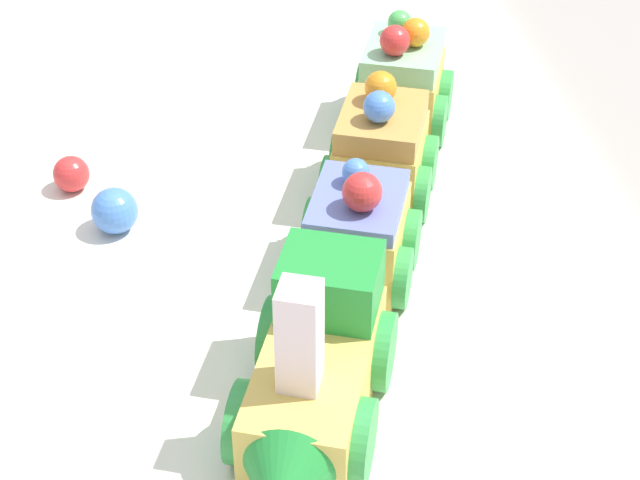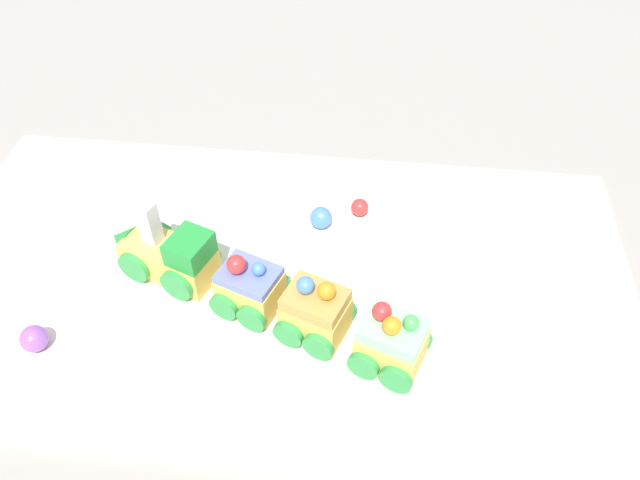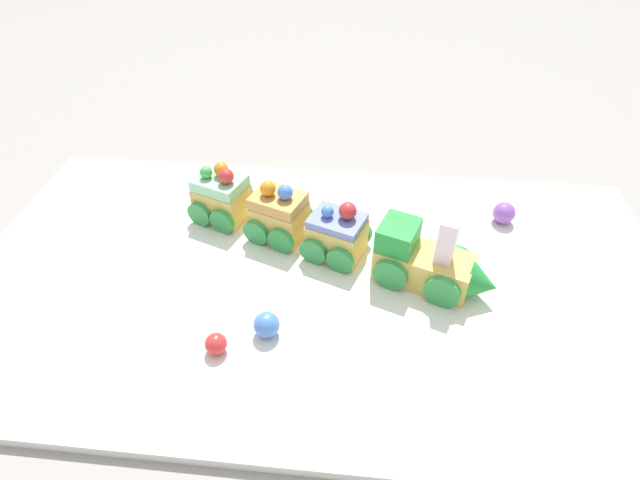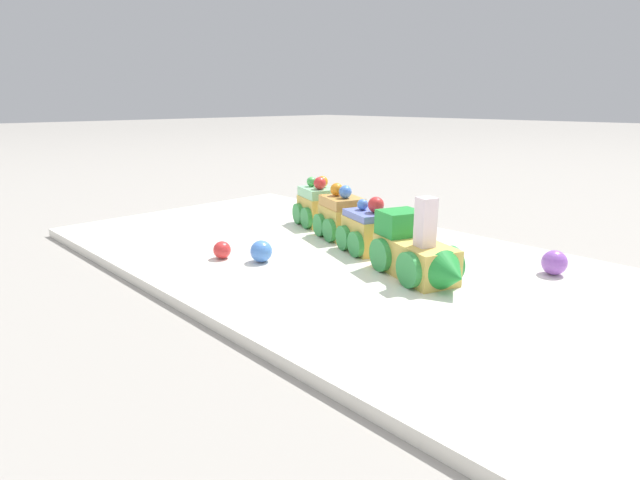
{
  "view_description": "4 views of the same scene",
  "coord_description": "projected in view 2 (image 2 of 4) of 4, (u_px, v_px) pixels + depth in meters",
  "views": [
    {
      "loc": [
        0.46,
        -0.04,
        0.38
      ],
      "look_at": [
        0.03,
        0.02,
        0.05
      ],
      "focal_mm": 60.0,
      "sensor_mm": 36.0,
      "label": 1
    },
    {
      "loc": [
        -0.1,
        0.45,
        0.54
      ],
      "look_at": [
        -0.05,
        -0.03,
        0.04
      ],
      "focal_mm": 35.0,
      "sensor_mm": 36.0,
      "label": 2
    },
    {
      "loc": [
        0.04,
        -0.39,
        0.41
      ],
      "look_at": [
        0.0,
        0.03,
        0.05
      ],
      "focal_mm": 28.0,
      "sensor_mm": 36.0,
      "label": 3
    },
    {
      "loc": [
        0.42,
        -0.44,
        0.2
      ],
      "look_at": [
        0.02,
        -0.04,
        0.04
      ],
      "focal_mm": 28.0,
      "sensor_mm": 36.0,
      "label": 4
    }
  ],
  "objects": [
    {
      "name": "gumball_purple",
      "position": [
        34.0,
        339.0,
        0.62
      ],
      "size": [
        0.03,
        0.03,
        0.03
      ],
      "primitive_type": "sphere",
      "color": "#9956C6",
      "rests_on": "display_board"
    },
    {
      "name": "ground_plane",
      "position": [
        277.0,
        281.0,
        0.71
      ],
      "size": [
        10.0,
        10.0,
        0.0
      ],
      "primitive_type": "plane",
      "color": "gray"
    },
    {
      "name": "display_board",
      "position": [
        276.0,
        278.0,
        0.71
      ],
      "size": [
        0.79,
        0.43,
        0.01
      ],
      "primitive_type": "cube",
      "color": "white",
      "rests_on": "ground_plane"
    },
    {
      "name": "gumball_red",
      "position": [
        360.0,
        207.0,
        0.76
      ],
      "size": [
        0.02,
        0.02,
        0.02
      ],
      "primitive_type": "sphere",
      "color": "red",
      "rests_on": "display_board"
    },
    {
      "name": "gumball_blue",
      "position": [
        321.0,
        218.0,
        0.75
      ],
      "size": [
        0.03,
        0.03,
        0.03
      ],
      "primitive_type": "sphere",
      "color": "#4C84E0",
      "rests_on": "display_board"
    },
    {
      "name": "cake_car_caramel",
      "position": [
        315.0,
        313.0,
        0.63
      ],
      "size": [
        0.08,
        0.08,
        0.08
      ],
      "rotation": [
        0.0,
        0.0,
        -0.35
      ],
      "color": "#E0BC56",
      "rests_on": "display_board"
    },
    {
      "name": "cake_car_blueberry",
      "position": [
        250.0,
        288.0,
        0.65
      ],
      "size": [
        0.08,
        0.08,
        0.07
      ],
      "rotation": [
        0.0,
        0.0,
        -0.35
      ],
      "color": "#E0BC56",
      "rests_on": "display_board"
    },
    {
      "name": "cake_train_locomotive",
      "position": [
        164.0,
        254.0,
        0.69
      ],
      "size": [
        0.14,
        0.09,
        0.09
      ],
      "rotation": [
        0.0,
        0.0,
        -0.35
      ],
      "color": "#E0BC56",
      "rests_on": "display_board"
    },
    {
      "name": "cake_car_mint",
      "position": [
        391.0,
        343.0,
        0.6
      ],
      "size": [
        0.08,
        0.08,
        0.08
      ],
      "rotation": [
        0.0,
        0.0,
        -0.35
      ],
      "color": "#E0BC56",
      "rests_on": "display_board"
    }
  ]
}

